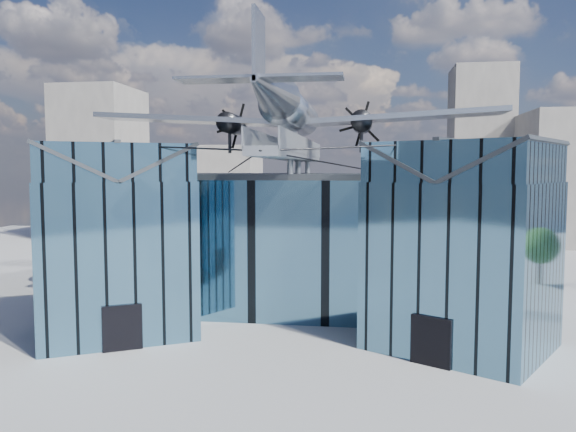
# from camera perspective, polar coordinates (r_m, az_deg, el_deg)

# --- Properties ---
(ground_plane) EXTENTS (120.00, 120.00, 0.00)m
(ground_plane) POSITION_cam_1_polar(r_m,az_deg,el_deg) (35.64, -0.49, -11.88)
(ground_plane) COLOR gray
(museum) EXTENTS (32.88, 24.50, 17.60)m
(museum) POSITION_cam_1_polar(r_m,az_deg,el_deg) (40.18, 0.81, -1.92)
(museum) COLOR teal
(museum) RESTS_ON ground
(bg_towers) EXTENTS (77.00, 24.50, 26.00)m
(bg_towers) POSITION_cam_1_polar(r_m,az_deg,el_deg) (84.32, 5.88, 4.57)
(bg_towers) COLOR slate
(bg_towers) RESTS_ON ground
(tree_side_w) EXTENTS (3.22, 3.22, 4.92)m
(tree_side_w) POSITION_cam_1_polar(r_m,az_deg,el_deg) (54.29, -22.11, -2.88)
(tree_side_w) COLOR black
(tree_side_w) RESTS_ON ground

